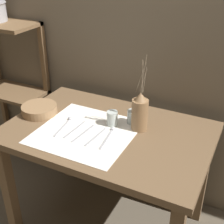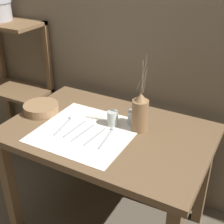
{
  "view_description": "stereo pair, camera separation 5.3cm",
  "coord_description": "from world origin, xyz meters",
  "views": [
    {
      "loc": [
        0.67,
        -1.3,
        1.64
      ],
      "look_at": [
        0.03,
        0.0,
        0.85
      ],
      "focal_mm": 50.0,
      "sensor_mm": 36.0,
      "label": 1
    },
    {
      "loc": [
        0.72,
        -1.27,
        1.64
      ],
      "look_at": [
        0.03,
        0.0,
        0.85
      ],
      "focal_mm": 50.0,
      "sensor_mm": 36.0,
      "label": 2
    }
  ],
  "objects": [
    {
      "name": "spoon_inner",
      "position": [
        0.03,
        -0.03,
        0.73
      ],
      "size": [
        0.04,
        0.21,
        0.02
      ],
      "color": "#A8A8AD",
      "rests_on": "wooden_table"
    },
    {
      "name": "stone_wall_back",
      "position": [
        0.0,
        0.48,
        1.2
      ],
      "size": [
        7.0,
        0.06,
        2.4
      ],
      "color": "#6B5E4C",
      "rests_on": "ground_plane"
    },
    {
      "name": "linen_cloth",
      "position": [
        -0.1,
        -0.07,
        0.73
      ],
      "size": [
        0.51,
        0.5,
        0.0
      ],
      "color": "white",
      "rests_on": "wooden_table"
    },
    {
      "name": "ground_plane",
      "position": [
        0.0,
        0.0,
        0.0
      ],
      "size": [
        12.0,
        12.0,
        0.0
      ],
      "primitive_type": "plane",
      "color": "brown"
    },
    {
      "name": "spoon_outer",
      "position": [
        -0.24,
        -0.04,
        0.73
      ],
      "size": [
        0.04,
        0.21,
        0.02
      ],
      "color": "#A8A8AD",
      "rests_on": "wooden_table"
    },
    {
      "name": "fork_outer",
      "position": [
        -0.16,
        -0.08,
        0.73
      ],
      "size": [
        0.02,
        0.2,
        0.0
      ],
      "color": "#A8A8AD",
      "rests_on": "wooden_table"
    },
    {
      "name": "wooden_bowl",
      "position": [
        -0.45,
        -0.01,
        0.75
      ],
      "size": [
        0.21,
        0.21,
        0.05
      ],
      "color": "#8E6B47",
      "rests_on": "wooden_table"
    },
    {
      "name": "wooden_shelf_unit",
      "position": [
        -0.97,
        0.32,
        0.8
      ],
      "size": [
        0.52,
        0.29,
        1.16
      ],
      "color": "brown",
      "rests_on": "ground_plane"
    },
    {
      "name": "knife_center",
      "position": [
        -0.1,
        -0.1,
        0.73
      ],
      "size": [
        0.03,
        0.2,
        0.0
      ],
      "color": "#A8A8AD",
      "rests_on": "wooden_table"
    },
    {
      "name": "pitcher_with_flowers",
      "position": [
        0.15,
        0.09,
        0.83
      ],
      "size": [
        0.09,
        0.09,
        0.43
      ],
      "color": "olive",
      "rests_on": "wooden_table"
    },
    {
      "name": "fork_inner",
      "position": [
        -0.02,
        -0.1,
        0.73
      ],
      "size": [
        0.03,
        0.2,
        0.0
      ],
      "color": "#A8A8AD",
      "rests_on": "wooden_table"
    },
    {
      "name": "glass_tumbler_far",
      "position": [
        0.09,
        0.13,
        0.77
      ],
      "size": [
        0.06,
        0.06,
        0.08
      ],
      "color": "#B7C1BC",
      "rests_on": "wooden_table"
    },
    {
      "name": "wooden_table",
      "position": [
        0.0,
        0.0,
        0.62
      ],
      "size": [
        1.13,
        0.74,
        0.73
      ],
      "color": "brown",
      "rests_on": "ground_plane"
    },
    {
      "name": "glass_tumbler_near",
      "position": [
        0.0,
        0.06,
        0.77
      ],
      "size": [
        0.06,
        0.06,
        0.08
      ],
      "color": "#B7C1BC",
      "rests_on": "wooden_table"
    }
  ]
}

